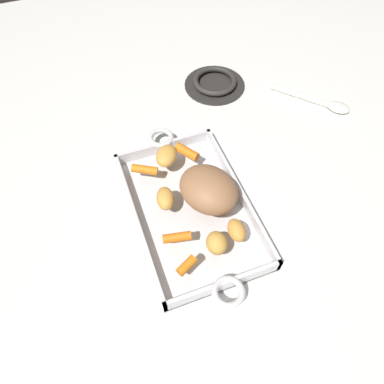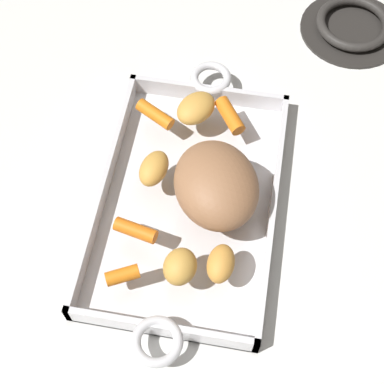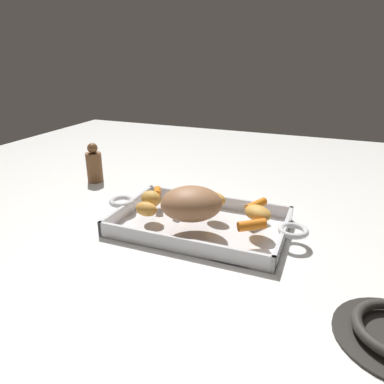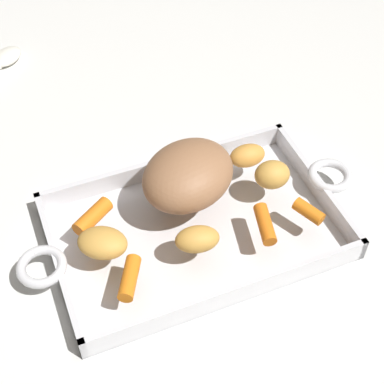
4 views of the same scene
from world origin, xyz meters
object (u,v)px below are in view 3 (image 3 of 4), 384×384
object	(u,v)px
potato_halved	(146,209)
potato_golden_large	(258,213)
roasting_dish	(200,224)
pepper_mill	(94,165)
baby_carrot_northeast	(252,225)
baby_carrot_southwest	(180,195)
pork_roast	(191,204)
baby_carrot_short	(157,192)
potato_near_roast	(151,199)
baby_carrot_northwest	(256,205)
potato_corner	(214,199)

from	to	relation	value
potato_halved	potato_golden_large	bearing A→B (deg)	16.90
roasting_dish	pepper_mill	world-z (taller)	pepper_mill
baby_carrot_northeast	potato_golden_large	distance (m)	0.05
baby_carrot_northeast	baby_carrot_southwest	world-z (taller)	baby_carrot_northeast
baby_carrot_northeast	baby_carrot_southwest	distance (m)	0.22
baby_carrot_southwest	pepper_mill	world-z (taller)	pepper_mill
pork_roast	baby_carrot_short	world-z (taller)	pork_roast
baby_carrot_northeast	baby_carrot_short	xyz separation A→B (m)	(-0.26, 0.10, -0.00)
baby_carrot_northeast	potato_near_roast	size ratio (longest dim) A/B	1.18
roasting_dish	potato_halved	bearing A→B (deg)	-149.78
baby_carrot_northeast	baby_carrot_northwest	bearing A→B (deg)	98.14
potato_near_roast	potato_halved	size ratio (longest dim) A/B	0.94
potato_halved	pepper_mill	world-z (taller)	pepper_mill
pork_roast	potato_corner	world-z (taller)	pork_roast
baby_carrot_northeast	potato_near_roast	xyz separation A→B (m)	(-0.24, 0.03, 0.01)
pork_roast	potato_halved	bearing A→B (deg)	-167.71
potato_near_roast	potato_corner	bearing A→B (deg)	24.23
baby_carrot_northeast	baby_carrot_southwest	size ratio (longest dim) A/B	1.02
roasting_dish	pepper_mill	xyz separation A→B (m)	(-0.41, 0.17, 0.04)
baby_carrot_southwest	roasting_dish	bearing A→B (deg)	-36.17
baby_carrot_northwest	potato_golden_large	size ratio (longest dim) A/B	0.92
potato_corner	potato_golden_large	xyz separation A→B (m)	(0.11, -0.04, -0.00)
roasting_dish	potato_near_roast	bearing A→B (deg)	-174.19
potato_halved	pepper_mill	size ratio (longest dim) A/B	0.43
baby_carrot_short	roasting_dish	bearing A→B (deg)	-22.50
pork_roast	baby_carrot_northwest	xyz separation A→B (m)	(0.12, 0.11, -0.03)
baby_carrot_northwest	baby_carrot_short	distance (m)	0.25
potato_corner	baby_carrot_northeast	bearing A→B (deg)	-38.85
baby_carrot_northwest	baby_carrot_northeast	size ratio (longest dim) A/B	1.01
baby_carrot_northwest	baby_carrot_northeast	bearing A→B (deg)	-81.86
pork_roast	pepper_mill	bearing A→B (deg)	152.38
pork_roast	baby_carrot_northwest	bearing A→B (deg)	42.10
baby_carrot_northwest	potato_golden_large	bearing A→B (deg)	-74.27
potato_golden_large	pepper_mill	xyz separation A→B (m)	(-0.54, 0.16, -0.00)
potato_corner	pork_roast	bearing A→B (deg)	-104.63
roasting_dish	potato_halved	distance (m)	0.13
baby_carrot_southwest	potato_near_roast	distance (m)	0.08
pork_roast	potato_halved	world-z (taller)	pork_roast
roasting_dish	potato_halved	size ratio (longest dim) A/B	9.17
baby_carrot_northeast	potato_corner	size ratio (longest dim) A/B	1.03
baby_carrot_northeast	potato_golden_large	world-z (taller)	potato_golden_large
roasting_dish	pepper_mill	bearing A→B (deg)	157.14
roasting_dish	potato_corner	size ratio (longest dim) A/B	8.45
baby_carrot_southwest	potato_near_roast	size ratio (longest dim) A/B	1.16
baby_carrot_southwest	pepper_mill	distance (m)	0.36
pork_roast	baby_carrot_northeast	size ratio (longest dim) A/B	2.29
baby_carrot_northwest	potato_near_roast	world-z (taller)	potato_near_roast
potato_near_roast	pepper_mill	xyz separation A→B (m)	(-0.29, 0.19, -0.01)
roasting_dish	baby_carrot_northwest	size ratio (longest dim) A/B	8.18
potato_near_roast	baby_carrot_northeast	bearing A→B (deg)	-6.45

